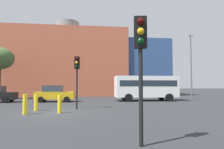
% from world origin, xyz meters
% --- Properties ---
extents(ground_plane, '(200.00, 200.00, 0.00)m').
position_xyz_m(ground_plane, '(0.00, 0.00, 0.00)').
color(ground_plane, '#2D3033').
extents(building_backdrop, '(34.71, 10.13, 12.90)m').
position_xyz_m(building_backdrop, '(-1.65, 22.43, 5.24)').
color(building_backdrop, '#B2563D').
rests_on(building_backdrop, ground_plane).
extents(parked_car_2, '(3.90, 1.92, 1.69)m').
position_xyz_m(parked_car_2, '(-1.46, 8.32, 0.84)').
color(parked_car_2, gold).
rests_on(parked_car_2, ground_plane).
extents(white_bus, '(6.80, 2.62, 2.72)m').
position_xyz_m(white_bus, '(8.38, 8.57, 1.62)').
color(white_bus, white).
rests_on(white_bus, ground_plane).
extents(traffic_light_near_right, '(0.40, 0.39, 3.63)m').
position_xyz_m(traffic_light_near_right, '(3.42, -7.53, 2.67)').
color(traffic_light_near_right, black).
rests_on(traffic_light_near_right, ground_plane).
extents(traffic_light_island, '(0.40, 0.39, 3.78)m').
position_xyz_m(traffic_light_island, '(1.17, 1.51, 2.78)').
color(traffic_light_island, black).
rests_on(traffic_light_island, ground_plane).
extents(bollard_yellow_0, '(0.24, 0.24, 1.11)m').
position_xyz_m(bollard_yellow_0, '(0.25, -0.41, 0.55)').
color(bollard_yellow_0, yellow).
rests_on(bollard_yellow_0, ground_plane).
extents(bollard_yellow_1, '(0.24, 0.24, 1.09)m').
position_xyz_m(bollard_yellow_1, '(-1.48, 0.90, 0.54)').
color(bollard_yellow_1, yellow).
rests_on(bollard_yellow_1, ground_plane).
extents(bollard_yellow_2, '(0.24, 0.24, 1.17)m').
position_xyz_m(bollard_yellow_2, '(-1.70, -0.70, 0.59)').
color(bollard_yellow_2, yellow).
rests_on(bollard_yellow_2, ground_plane).
extents(street_lamp, '(0.80, 0.24, 7.97)m').
position_xyz_m(street_lamp, '(14.37, 9.67, 4.51)').
color(street_lamp, '#59595E').
rests_on(street_lamp, ground_plane).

